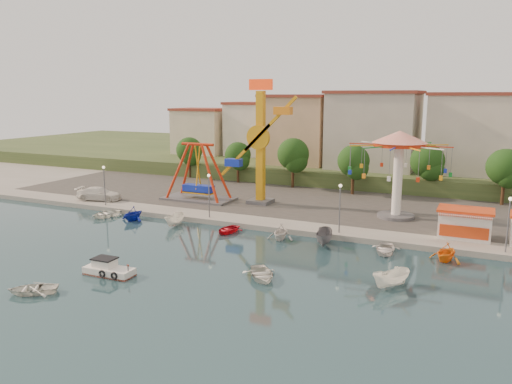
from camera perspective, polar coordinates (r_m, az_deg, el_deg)
The scene contains 36 objects.
ground at distance 45.85m, azimuth -4.89°, elevation -8.20°, with size 200.00×200.00×0.00m, color #152B3A.
quay_deck at distance 102.86m, azimuth 12.57°, elevation 2.51°, with size 200.00×100.00×0.60m, color #9E998E.
asphalt_pad at distance 72.32m, azimuth 7.01°, elevation -0.59°, with size 90.00×28.00×0.01m, color #4C4944.
hill_terrace at distance 107.54m, azimuth 13.19°, elevation 3.49°, with size 200.00×60.00×3.00m, color #384C26.
pirate_ship_ride at distance 69.89m, azimuth -6.63°, elevation 2.17°, with size 10.00×5.00×8.00m.
kamikaze_tower at distance 66.28m, azimuth 0.74°, elevation 5.30°, with size 7.37×3.10×16.50m.
wave_swinger at distance 60.93m, azimuth 16.02°, elevation 4.13°, with size 11.60×11.60×10.40m.
booth_left at distance 55.47m, azimuth 22.77°, elevation -3.30°, with size 5.40×3.78×3.08m.
lamp_post_0 at distance 69.14m, azimuth -16.91°, elevation 0.58°, with size 0.14×0.14×5.00m, color #59595E.
lamp_post_1 at distance 59.77m, azimuth -5.39°, elevation -0.57°, with size 0.14×0.14×5.00m, color #59595E.
lamp_post_2 at distance 53.63m, azimuth 9.54°, elevation -2.02°, with size 0.14×0.14×5.00m, color #59595E.
lamp_post_3 at distance 51.89m, azimuth 26.84°, elevation -3.52°, with size 0.14×0.14×5.00m, color #59595E.
tree_0 at distance 88.94m, azimuth -7.63°, elevation 4.74°, with size 4.60×4.60×7.19m.
tree_1 at distance 83.37m, azimuth -2.09°, elevation 4.23°, with size 4.35×4.35×6.80m.
tree_2 at distance 78.86m, azimuth 4.27°, elevation 4.34°, with size 5.02×5.02×7.85m.
tree_3 at distance 74.57m, azimuth 11.08°, elevation 3.50°, with size 4.68×4.68×7.32m.
tree_4 at distance 75.77m, azimuth 19.00°, elevation 3.36°, with size 4.86×4.86×7.60m.
tree_5 at distance 73.61m, azimuth 26.59°, elevation 2.56°, with size 4.83×4.83×7.54m.
building_0 at distance 100.24m, azimuth -8.45°, elevation 7.41°, with size 9.26×9.53×11.87m, color beige.
building_1 at distance 99.02m, azimuth -0.84°, elevation 6.54°, with size 12.33×9.01×8.63m, color silver.
building_2 at distance 94.50m, azimuth 6.56°, elevation 7.05°, with size 11.95×9.28×11.23m, color tan.
building_3 at distance 88.06m, azimuth 14.45°, elevation 5.82°, with size 12.59×10.50×9.20m, color beige.
building_4 at distance 89.99m, azimuth 23.35°, elevation 5.39°, with size 10.75×9.23×9.24m, color beige.
cabin_motorboat at distance 44.77m, azimuth -16.53°, elevation -8.55°, with size 4.47×1.89×1.55m.
rowboat_a at distance 42.08m, azimuth 0.64°, elevation -9.35°, with size 2.85×3.98×0.83m, color silver.
rowboat_b at distance 42.80m, azimuth -24.16°, elevation -10.05°, with size 2.64×3.70×0.77m, color silver.
skiff at distance 41.53m, azimuth 15.21°, elevation -9.56°, with size 1.44×3.83×1.48m, color white.
van at distance 72.97m, azimuth -17.49°, elevation -0.20°, with size 2.53×6.21×1.80m, color white.
moored_boat_0 at distance 65.50m, azimuth -16.80°, elevation -2.37°, with size 2.87×4.02×0.83m, color white.
moored_boat_1 at distance 62.68m, azimuth -13.91°, elevation -2.39°, with size 2.87×3.32×1.75m, color #1323A6.
moored_boat_2 at distance 59.15m, azimuth -9.28°, elevation -3.16°, with size 1.39×3.70×1.43m, color silver.
moored_boat_3 at distance 55.69m, azimuth -3.28°, elevation -4.30°, with size 2.49×3.49×0.72m, color red.
moored_boat_4 at distance 52.93m, azimuth 2.84°, elevation -4.57°, with size 2.77×3.21×1.69m, color silver.
moored_boat_5 at distance 51.39m, azimuth 7.83°, elevation -5.17°, with size 1.60×4.26×1.64m, color slate.
moored_boat_6 at distance 50.15m, azimuth 14.53°, elevation -6.34°, with size 2.74×3.84×0.80m, color silver.
moored_boat_7 at distance 49.40m, azimuth 20.91°, elevation -6.41°, with size 2.87×3.33×1.75m, color orange.
Camera 1 is at (21.75, -37.44, 15.07)m, focal length 35.00 mm.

